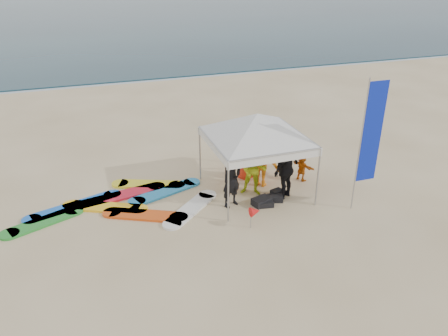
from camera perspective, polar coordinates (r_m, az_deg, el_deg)
The scene contains 14 objects.
ground at distance 11.26m, azimuth 6.34°, elevation -10.71°, with size 120.00×120.00×0.00m, color beige.
ocean at distance 68.55m, azimuth -16.48°, elevation 19.22°, with size 160.00×84.00×0.08m, color #0C2633.
shoreline_foam at distance 27.44m, azimuth -10.10°, elevation 11.30°, with size 160.00×1.20×0.01m, color silver.
person_black_a at distance 12.66m, azimuth 1.00°, elevation -1.39°, with size 0.65×0.43×1.78m, color black.
person_yellow at distance 13.33m, azimuth 3.90°, elevation -0.27°, with size 0.80×0.63×1.65m, color #BBCF1D.
person_orange_a at distance 13.88m, azimuth 4.99°, elevation 1.06°, with size 1.15×0.66×1.77m, color orange.
person_black_b at distance 13.23m, azimuth 8.13°, elevation -0.05°, with size 1.13×0.47×1.92m, color black.
person_orange_b at distance 14.33m, azimuth 3.13°, elevation 1.95°, with size 0.87×0.57×1.78m, color red.
person_seated at distance 14.55m, azimuth 10.14°, elevation 0.10°, with size 0.86×0.27×0.93m, color #C45E11.
canopy_tent at distance 12.84m, azimuth 4.37°, elevation 7.05°, with size 3.90×3.90×2.94m.
feather_flag at distance 12.67m, azimuth 18.60°, elevation 4.20°, with size 0.65×0.04×3.90m.
marker_pennant at distance 11.85m, azimuth 4.09°, elevation -5.70°, with size 0.28×0.28×0.64m.
gear_pile at distance 13.23m, azimuth 5.71°, elevation -4.15°, with size 1.20×0.83×0.22m.
surfboard_spread at distance 13.45m, azimuth -12.92°, elevation -4.51°, with size 5.91×3.37×0.07m.
Camera 1 is at (-4.09, -8.11, 6.66)m, focal length 35.00 mm.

